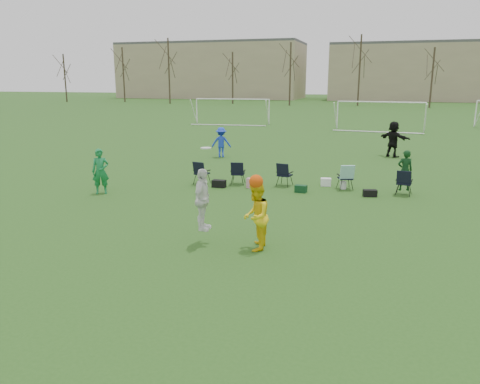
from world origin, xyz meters
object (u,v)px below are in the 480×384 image
(fielder_blue, at_px, (221,142))
(goal_mid, at_px, (381,108))
(fielder_green_near, at_px, (100,171))
(fielder_black, at_px, (393,139))
(goal_left, at_px, (232,104))
(center_contest, at_px, (235,209))

(fielder_blue, xyz_separation_m, goal_mid, (8.36, 17.57, 1.08))
(fielder_green_near, distance_m, fielder_black, 16.51)
(goal_left, relative_size, goal_mid, 1.00)
(fielder_black, height_order, center_contest, center_contest)
(fielder_blue, relative_size, goal_left, 0.23)
(goal_left, xyz_separation_m, goal_mid, (14.00, -2.00, 0.00))
(fielder_blue, height_order, center_contest, center_contest)
(fielder_black, relative_size, goal_mid, 0.27)
(fielder_blue, xyz_separation_m, goal_left, (-5.64, 19.57, 1.08))
(fielder_blue, distance_m, fielder_black, 9.71)
(fielder_black, bearing_deg, center_contest, 111.32)
(fielder_green_near, height_order, goal_mid, goal_mid)
(fielder_blue, height_order, fielder_black, fielder_black)
(center_contest, distance_m, goal_left, 35.02)
(goal_mid, bearing_deg, fielder_blue, -111.44)
(goal_left, height_order, goal_mid, same)
(fielder_green_near, height_order, goal_left, goal_left)
(fielder_blue, bearing_deg, center_contest, 97.05)
(fielder_green_near, bearing_deg, goal_mid, 41.10)
(fielder_black, relative_size, center_contest, 0.77)
(fielder_green_near, distance_m, center_contest, 7.91)
(center_contest, height_order, goal_mid, center_contest)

